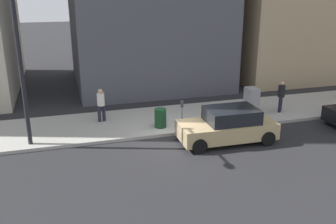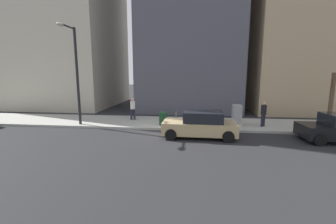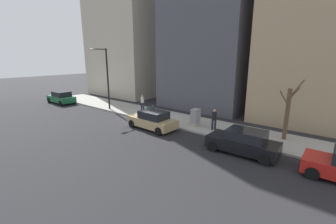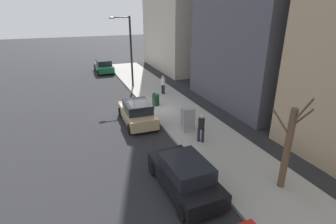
% 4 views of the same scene
% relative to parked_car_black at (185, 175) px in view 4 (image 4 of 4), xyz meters
% --- Properties ---
extents(ground_plane, '(120.00, 120.00, 0.00)m').
position_rel_parked_car_black_xyz_m(ground_plane, '(1.29, 9.55, -0.74)').
color(ground_plane, '#232326').
extents(sidewalk, '(4.00, 36.00, 0.15)m').
position_rel_parked_car_black_xyz_m(sidewalk, '(3.29, 9.55, -0.66)').
color(sidewalk, '#9E9B93').
rests_on(sidewalk, ground).
extents(parked_car_black, '(2.04, 4.26, 1.52)m').
position_rel_parked_car_black_xyz_m(parked_car_black, '(0.00, 0.00, 0.00)').
color(parked_car_black, black).
rests_on(parked_car_black, ground).
extents(parked_car_tan, '(2.00, 4.24, 1.52)m').
position_rel_parked_car_black_xyz_m(parked_car_tan, '(0.02, 7.63, 0.00)').
color(parked_car_tan, tan).
rests_on(parked_car_tan, ground).
extents(parked_car_green, '(1.96, 4.22, 1.52)m').
position_rel_parked_car_black_xyz_m(parked_car_green, '(0.27, 23.83, 0.00)').
color(parked_car_green, '#196038').
rests_on(parked_car_green, ground).
extents(parking_meter, '(0.14, 0.10, 1.35)m').
position_rel_parked_car_black_xyz_m(parking_meter, '(1.74, 9.17, 0.24)').
color(parking_meter, slate).
rests_on(parking_meter, sidewalk).
extents(utility_box, '(0.83, 0.61, 1.43)m').
position_rel_parked_car_black_xyz_m(utility_box, '(2.59, 5.11, 0.11)').
color(utility_box, '#A8A399').
rests_on(utility_box, sidewalk).
extents(streetlamp, '(1.97, 0.32, 6.50)m').
position_rel_parked_car_black_xyz_m(streetlamp, '(1.57, 15.91, 3.28)').
color(streetlamp, black).
rests_on(streetlamp, sidewalk).
extents(bare_tree, '(1.02, 1.30, 4.24)m').
position_rel_parked_car_black_xyz_m(bare_tree, '(3.88, -1.47, 1.32)').
color(bare_tree, brown).
rests_on(bare_tree, sidewalk).
extents(trash_bin, '(0.56, 0.56, 0.90)m').
position_rel_parked_car_black_xyz_m(trash_bin, '(2.19, 10.08, -0.14)').
color(trash_bin, '#14381E').
rests_on(trash_bin, sidewalk).
extents(pedestrian_near_meter, '(0.36, 0.36, 1.66)m').
position_rel_parked_car_black_xyz_m(pedestrian_near_meter, '(2.59, 3.38, 0.35)').
color(pedestrian_near_meter, '#1E1E2D').
rests_on(pedestrian_near_meter, sidewalk).
extents(pedestrian_midblock, '(0.36, 0.39, 1.66)m').
position_rel_parked_car_black_xyz_m(pedestrian_midblock, '(3.77, 12.66, 0.35)').
color(pedestrian_midblock, '#1E1E2D').
rests_on(pedestrian_midblock, sidewalk).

